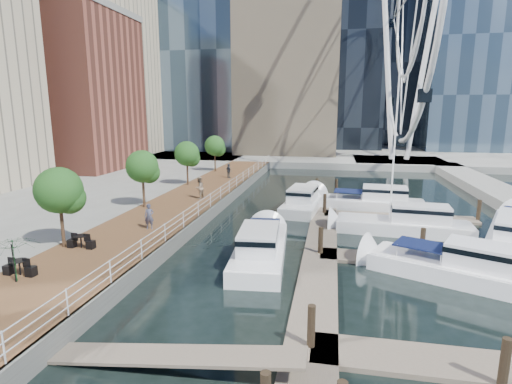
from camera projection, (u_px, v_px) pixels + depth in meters
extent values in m
plane|color=black|center=(243.00, 316.00, 17.08)|extent=(520.00, 520.00, 0.00)
cube|color=brown|center=(177.00, 211.00, 33.10)|extent=(6.00, 60.00, 1.00)
cube|color=#595954|center=(212.00, 213.00, 32.54)|extent=(0.25, 60.00, 1.00)
cube|color=gray|center=(321.00, 140.00, 115.14)|extent=(200.00, 114.00, 1.00)
cube|color=gray|center=(399.00, 163.00, 64.42)|extent=(14.00, 12.00, 1.00)
cube|color=#6D6051|center=(321.00, 244.00, 26.13)|extent=(2.00, 32.00, 0.20)
cube|color=#6D6051|center=(489.00, 368.00, 13.46)|extent=(12.00, 2.00, 0.20)
cube|color=#6D6051|center=(425.00, 261.00, 23.09)|extent=(12.00, 2.00, 0.20)
cube|color=#6D6051|center=(398.00, 217.00, 32.71)|extent=(12.00, 2.00, 0.20)
cube|color=brown|center=(80.00, 93.00, 53.21)|extent=(12.00, 14.00, 20.00)
cube|color=#BCAD8E|center=(103.00, 74.00, 68.94)|extent=(14.00, 16.00, 28.00)
cylinder|color=white|center=(388.00, 76.00, 62.21)|extent=(0.80, 0.80, 26.00)
cylinder|color=white|center=(422.00, 76.00, 61.28)|extent=(0.80, 0.80, 26.00)
cylinder|color=#3F2B1C|center=(62.00, 226.00, 22.62)|extent=(0.20, 0.20, 2.40)
sphere|color=#265B1E|center=(59.00, 190.00, 22.21)|extent=(2.60, 2.60, 2.60)
cylinder|color=#3F2B1C|center=(144.00, 192.00, 32.24)|extent=(0.20, 0.20, 2.40)
sphere|color=#265B1E|center=(142.00, 166.00, 31.83)|extent=(2.60, 2.60, 2.60)
cylinder|color=#3F2B1C|center=(188.00, 174.00, 41.87)|extent=(0.20, 0.20, 2.40)
sphere|color=#265B1E|center=(187.00, 154.00, 41.45)|extent=(2.60, 2.60, 2.60)
cylinder|color=#3F2B1C|center=(215.00, 162.00, 51.49)|extent=(0.20, 0.20, 2.40)
sphere|color=#265B1E|center=(215.00, 146.00, 51.08)|extent=(2.60, 2.60, 2.60)
imported|color=#46485E|center=(149.00, 216.00, 26.18)|extent=(0.70, 0.55, 1.69)
imported|color=gray|center=(199.00, 188.00, 35.28)|extent=(0.98, 1.12, 1.97)
imported|color=#363C44|center=(229.00, 171.00, 46.42)|extent=(1.02, 0.89, 1.64)
imported|color=#103A17|center=(13.00, 260.00, 17.92)|extent=(2.59, 2.62, 2.06)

